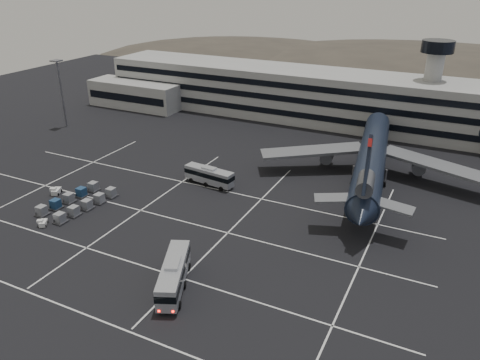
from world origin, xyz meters
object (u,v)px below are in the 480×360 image
at_px(bus_near, 174,274).
at_px(tug_a, 56,191).
at_px(uld_cluster, 78,201).
at_px(trijet_main, 371,158).
at_px(bus_far, 209,175).

relative_size(bus_near, tug_a, 4.70).
xyz_separation_m(tug_a, uld_cluster, (7.36, -1.82, 0.25)).
distance_m(bus_near, uld_cluster, 32.37).
distance_m(trijet_main, bus_far, 33.17).
height_order(bus_far, tug_a, bus_far).
bearing_deg(tug_a, uld_cluster, -37.97).
bearing_deg(bus_near, tug_a, 135.16).
bearing_deg(bus_far, tug_a, 131.41).
bearing_deg(trijet_main, tug_a, -156.62).
xyz_separation_m(trijet_main, tug_a, (-53.63, -33.06, -4.60)).
bearing_deg(bus_near, uld_cluster, 133.43).
distance_m(trijet_main, uld_cluster, 58.11).
bearing_deg(tug_a, trijet_main, 7.55).
distance_m(bus_near, bus_far, 33.95).
xyz_separation_m(bus_far, uld_cluster, (-17.34, -18.97, -1.20)).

